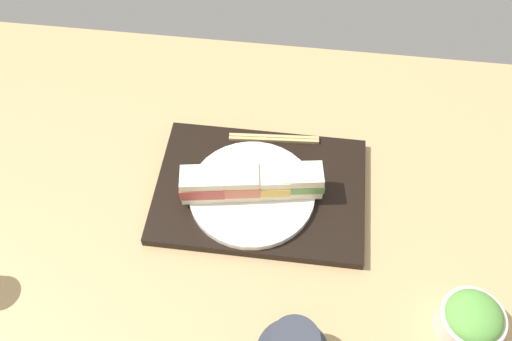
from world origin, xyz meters
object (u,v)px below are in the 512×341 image
at_px(sandwich_farmost, 202,184).
at_px(sandwich_nearmost, 301,180).
at_px(sandwich_inner_near, 268,182).
at_px(sandwich_plate, 252,193).
at_px(salad_bowl, 471,320).
at_px(sandwich_inner_far, 235,183).
at_px(chopsticks_pair, 274,138).

bearing_deg(sandwich_farmost, sandwich_nearmost, -169.87).
distance_m(sandwich_inner_near, sandwich_farmost, 0.12).
bearing_deg(sandwich_plate, salad_bowl, 151.69).
bearing_deg(sandwich_plate, sandwich_inner_far, 10.13).
relative_size(sandwich_inner_near, chopsticks_pair, 0.47).
height_order(sandwich_inner_near, sandwich_farmost, sandwich_farmost).
height_order(sandwich_nearmost, sandwich_farmost, sandwich_farmost).
height_order(sandwich_inner_near, chopsticks_pair, sandwich_inner_near).
relative_size(sandwich_plate, chopsticks_pair, 1.30).
bearing_deg(sandwich_farmost, chopsticks_pair, -126.99).
height_order(sandwich_nearmost, sandwich_inner_far, sandwich_inner_far).
distance_m(sandwich_inner_far, salad_bowl, 0.46).
bearing_deg(sandwich_inner_near, salad_bowl, 149.07).
distance_m(sandwich_inner_near, chopsticks_pair, 0.14).
height_order(sandwich_farmost, chopsticks_pair, sandwich_farmost).
xyz_separation_m(sandwich_nearmost, sandwich_inner_near, (0.06, 0.01, -0.00)).
height_order(sandwich_inner_near, salad_bowl, sandwich_inner_near).
bearing_deg(salad_bowl, chopsticks_pair, -44.17).
relative_size(sandwich_inner_far, salad_bowl, 0.85).
height_order(sandwich_inner_far, chopsticks_pair, sandwich_inner_far).
distance_m(sandwich_plate, sandwich_inner_far, 0.05).
distance_m(sandwich_plate, sandwich_farmost, 0.10).
bearing_deg(sandwich_nearmost, sandwich_inner_near, 10.13).
bearing_deg(sandwich_inner_far, chopsticks_pair, -111.60).
xyz_separation_m(sandwich_nearmost, sandwich_inner_far, (0.12, 0.02, 0.00)).
relative_size(sandwich_farmost, salad_bowl, 0.84).
bearing_deg(sandwich_nearmost, salad_bowl, 142.86).
distance_m(sandwich_plate, sandwich_nearmost, 0.10).
bearing_deg(sandwich_inner_near, sandwich_farmost, 10.13).
bearing_deg(sandwich_inner_far, sandwich_nearmost, -169.87).
xyz_separation_m(sandwich_farmost, salad_bowl, (-0.47, 0.19, -0.03)).
xyz_separation_m(sandwich_farmost, chopsticks_pair, (-0.12, -0.16, -0.04)).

